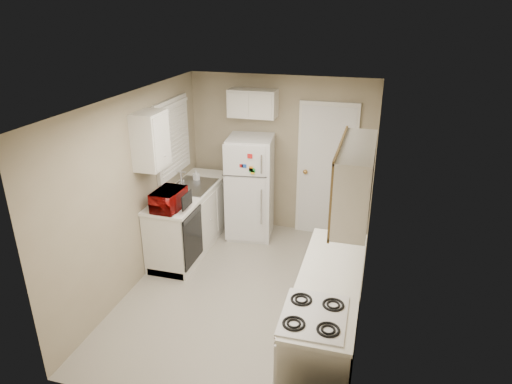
# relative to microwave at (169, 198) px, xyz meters

# --- Properties ---
(floor) EXTENTS (3.80, 3.80, 0.00)m
(floor) POSITION_rel_microwave_xyz_m (1.08, -0.23, -1.05)
(floor) COLOR #B5AFA0
(floor) RESTS_ON ground
(ceiling) EXTENTS (3.80, 3.80, 0.00)m
(ceiling) POSITION_rel_microwave_xyz_m (1.08, -0.23, 1.35)
(ceiling) COLOR white
(ceiling) RESTS_ON floor
(wall_left) EXTENTS (3.80, 3.80, 0.00)m
(wall_left) POSITION_rel_microwave_xyz_m (-0.32, -0.23, 0.15)
(wall_left) COLOR gray
(wall_left) RESTS_ON floor
(wall_right) EXTENTS (3.80, 3.80, 0.00)m
(wall_right) POSITION_rel_microwave_xyz_m (2.48, -0.23, 0.15)
(wall_right) COLOR gray
(wall_right) RESTS_ON floor
(wall_back) EXTENTS (2.80, 2.80, 0.00)m
(wall_back) POSITION_rel_microwave_xyz_m (1.08, 1.67, 0.15)
(wall_back) COLOR gray
(wall_back) RESTS_ON floor
(wall_front) EXTENTS (2.80, 2.80, 0.00)m
(wall_front) POSITION_rel_microwave_xyz_m (1.08, -2.13, 0.15)
(wall_front) COLOR gray
(wall_front) RESTS_ON floor
(left_counter) EXTENTS (0.60, 1.80, 0.90)m
(left_counter) POSITION_rel_microwave_xyz_m (-0.02, 0.67, -0.60)
(left_counter) COLOR silver
(left_counter) RESTS_ON floor
(dishwasher) EXTENTS (0.03, 0.58, 0.72)m
(dishwasher) POSITION_rel_microwave_xyz_m (0.27, 0.07, -0.56)
(dishwasher) COLOR black
(dishwasher) RESTS_ON floor
(sink) EXTENTS (0.54, 0.74, 0.16)m
(sink) POSITION_rel_microwave_xyz_m (-0.02, 0.82, -0.19)
(sink) COLOR gray
(sink) RESTS_ON left_counter
(microwave) EXTENTS (0.48, 0.28, 0.31)m
(microwave) POSITION_rel_microwave_xyz_m (0.00, 0.00, 0.00)
(microwave) COLOR maroon
(microwave) RESTS_ON left_counter
(soap_bottle) EXTENTS (0.09, 0.09, 0.17)m
(soap_bottle) POSITION_rel_microwave_xyz_m (-0.06, 1.05, -0.05)
(soap_bottle) COLOR white
(soap_bottle) RESTS_ON left_counter
(window_blinds) EXTENTS (0.10, 0.98, 1.08)m
(window_blinds) POSITION_rel_microwave_xyz_m (-0.28, 0.82, 0.55)
(window_blinds) COLOR silver
(window_blinds) RESTS_ON wall_left
(upper_cabinet_left) EXTENTS (0.30, 0.45, 0.70)m
(upper_cabinet_left) POSITION_rel_microwave_xyz_m (-0.17, -0.01, 0.75)
(upper_cabinet_left) COLOR silver
(upper_cabinet_left) RESTS_ON wall_left
(refrigerator) EXTENTS (0.71, 0.70, 1.56)m
(refrigerator) POSITION_rel_microwave_xyz_m (0.71, 1.27, -0.27)
(refrigerator) COLOR silver
(refrigerator) RESTS_ON floor
(cabinet_over_fridge) EXTENTS (0.70, 0.30, 0.40)m
(cabinet_over_fridge) POSITION_rel_microwave_xyz_m (0.68, 1.52, 0.95)
(cabinet_over_fridge) COLOR silver
(cabinet_over_fridge) RESTS_ON wall_back
(interior_door) EXTENTS (0.86, 0.06, 2.08)m
(interior_door) POSITION_rel_microwave_xyz_m (1.78, 1.63, -0.03)
(interior_door) COLOR silver
(interior_door) RESTS_ON floor
(right_counter) EXTENTS (0.60, 2.00, 0.90)m
(right_counter) POSITION_rel_microwave_xyz_m (2.18, -1.03, -0.60)
(right_counter) COLOR silver
(right_counter) RESTS_ON floor
(stove) EXTENTS (0.55, 0.68, 0.81)m
(stove) POSITION_rel_microwave_xyz_m (2.12, -1.65, -0.64)
(stove) COLOR silver
(stove) RESTS_ON floor
(upper_cabinet_right) EXTENTS (0.30, 1.20, 0.70)m
(upper_cabinet_right) POSITION_rel_microwave_xyz_m (2.33, -0.73, 0.75)
(upper_cabinet_right) COLOR silver
(upper_cabinet_right) RESTS_ON wall_right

